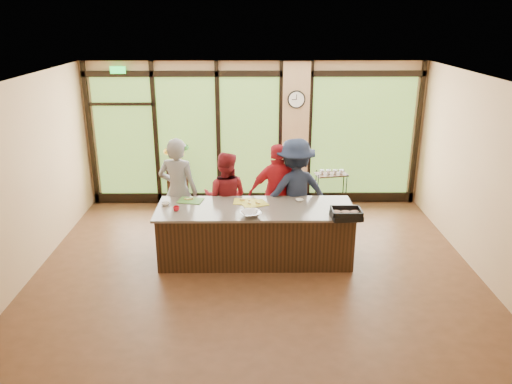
{
  "coord_description": "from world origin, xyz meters",
  "views": [
    {
      "loc": [
        -0.06,
        -7.21,
        3.87
      ],
      "look_at": [
        0.01,
        0.4,
        1.15
      ],
      "focal_mm": 35.0,
      "sensor_mm": 36.0,
      "label": 1
    }
  ],
  "objects_px": {
    "cook_left": "(178,192)",
    "bar_cart": "(331,186)",
    "flower_stand": "(178,186)",
    "cook_right": "(295,191)",
    "island_base": "(255,234)",
    "roasting_pan": "(346,216)"
  },
  "relations": [
    {
      "from": "roasting_pan",
      "to": "bar_cart",
      "type": "bearing_deg",
      "value": 80.83
    },
    {
      "from": "island_base",
      "to": "roasting_pan",
      "type": "bearing_deg",
      "value": -18.62
    },
    {
      "from": "cook_right",
      "to": "roasting_pan",
      "type": "height_order",
      "value": "cook_right"
    },
    {
      "from": "cook_left",
      "to": "cook_right",
      "type": "xyz_separation_m",
      "value": [
        2.04,
        0.04,
        -0.02
      ]
    },
    {
      "from": "cook_left",
      "to": "bar_cart",
      "type": "height_order",
      "value": "cook_left"
    },
    {
      "from": "island_base",
      "to": "flower_stand",
      "type": "relative_size",
      "value": 3.51
    },
    {
      "from": "bar_cart",
      "to": "flower_stand",
      "type": "bearing_deg",
      "value": 164.54
    },
    {
      "from": "island_base",
      "to": "cook_right",
      "type": "height_order",
      "value": "cook_right"
    },
    {
      "from": "island_base",
      "to": "cook_right",
      "type": "relative_size",
      "value": 1.65
    },
    {
      "from": "cook_left",
      "to": "flower_stand",
      "type": "distance_m",
      "value": 1.87
    },
    {
      "from": "cook_right",
      "to": "cook_left",
      "type": "bearing_deg",
      "value": -14.59
    },
    {
      "from": "cook_right",
      "to": "island_base",
      "type": "bearing_deg",
      "value": 29.76
    },
    {
      "from": "flower_stand",
      "to": "bar_cart",
      "type": "relative_size",
      "value": 1.02
    },
    {
      "from": "island_base",
      "to": "cook_right",
      "type": "distance_m",
      "value": 1.12
    },
    {
      "from": "flower_stand",
      "to": "cook_left",
      "type": "bearing_deg",
      "value": -89.47
    },
    {
      "from": "cook_right",
      "to": "roasting_pan",
      "type": "xyz_separation_m",
      "value": [
        0.68,
        -1.18,
        0.02
      ]
    },
    {
      "from": "island_base",
      "to": "roasting_pan",
      "type": "height_order",
      "value": "roasting_pan"
    },
    {
      "from": "bar_cart",
      "to": "cook_right",
      "type": "bearing_deg",
      "value": -131.7
    },
    {
      "from": "roasting_pan",
      "to": "island_base",
      "type": "bearing_deg",
      "value": 156.35
    },
    {
      "from": "flower_stand",
      "to": "cook_right",
      "type": "bearing_deg",
      "value": -45.14
    },
    {
      "from": "flower_stand",
      "to": "bar_cart",
      "type": "distance_m",
      "value": 3.21
    },
    {
      "from": "island_base",
      "to": "bar_cart",
      "type": "height_order",
      "value": "island_base"
    }
  ]
}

